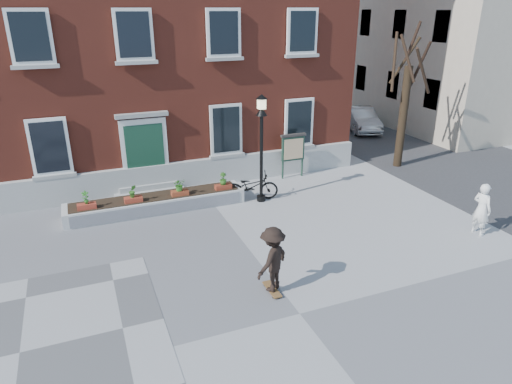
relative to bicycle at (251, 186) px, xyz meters
name	(u,v)px	position (x,y,z in m)	size (l,w,h in m)	color
ground	(300,314)	(-1.45, -6.82, -0.52)	(100.00, 100.00, 0.00)	gray
checker_patch	(20,353)	(-7.45, -5.82, -0.52)	(6.00, 6.00, 0.01)	#515153
bicycle	(251,186)	(0.00, 0.00, 0.00)	(0.69, 1.98, 1.04)	black
parked_car	(361,119)	(9.68, 7.30, 0.14)	(1.40, 4.00, 1.32)	#B6B9BB
bystander	(482,209)	(5.63, -5.26, 0.33)	(0.62, 0.41, 1.69)	white
brick_building	(116,16)	(-3.45, 7.15, 5.78)	(18.40, 10.85, 12.60)	maroon
planter_assembly	(157,202)	(-3.44, 0.35, -0.22)	(6.20, 1.12, 1.15)	silver
bare_tree	(404,104)	(7.56, 1.18, 2.27)	(1.83, 1.83, 6.16)	black
side_street	(407,2)	(16.54, 12.96, 6.50)	(15.20, 36.00, 14.50)	#3B3B3E
lamp_post	(261,134)	(0.29, -0.25, 2.02)	(0.40, 0.40, 3.93)	black
notice_board	(293,148)	(2.48, 1.60, 0.74)	(1.10, 0.16, 1.87)	#172F23
skateboarder	(273,259)	(-1.69, -5.74, 0.40)	(1.27, 1.13, 1.78)	brown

